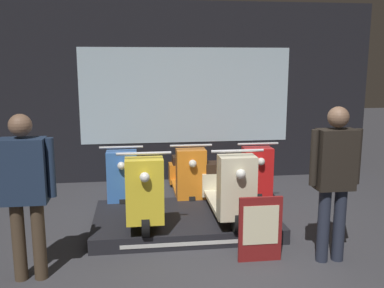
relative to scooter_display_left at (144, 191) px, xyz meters
The scene contains 11 objects.
ground_plane 1.54m from the scooter_display_left, 54.69° to the right, with size 30.00×30.00×0.00m, color #38383D.
shop_wall_back 2.83m from the scooter_display_left, 71.65° to the left, with size 6.87×0.09×3.20m.
display_platform 0.71m from the scooter_display_left, 10.26° to the left, with size 2.36×1.44×0.18m.
scooter_display_left is the anchor object (origin of this frame).
scooter_display_right 1.06m from the scooter_display_left, ahead, with size 0.61×1.70×0.98m.
scooter_backrow_0 1.36m from the scooter_display_left, 102.62° to the left, with size 0.61×1.70×0.98m.
scooter_backrow_1 1.50m from the scooter_display_left, 62.07° to the left, with size 0.61×1.70×0.98m.
scooter_backrow_2 2.14m from the scooter_display_left, 37.91° to the left, with size 0.61×1.70×0.98m.
person_left_browsing 1.63m from the scooter_display_left, 137.36° to the right, with size 0.59×0.24×1.67m.
person_right_browsing 2.30m from the scooter_display_left, 28.08° to the right, with size 0.56×0.22×1.70m.
price_sign_board 1.58m from the scooter_display_left, 38.53° to the right, with size 0.48×0.04×0.73m.
Camera 1 is at (-0.90, -4.04, 2.14)m, focal length 40.00 mm.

